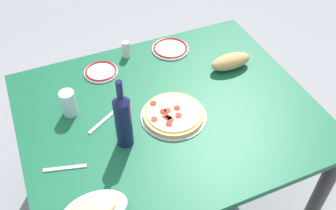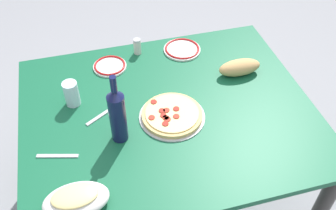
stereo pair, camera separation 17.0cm
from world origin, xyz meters
The scene contains 12 objects.
ground_plane centered at (0.00, 0.00, 0.00)m, with size 8.00×8.00×0.00m, color gray.
dining_table centered at (0.00, 0.00, 0.61)m, with size 1.32×1.08×0.71m.
pepperoni_pizza centered at (0.00, -0.05, 0.73)m, with size 0.29×0.29×0.03m.
baked_pasta_dish centered at (-0.44, -0.39, 0.75)m, with size 0.24×0.15×0.08m.
wine_bottle centered at (-0.24, -0.11, 0.85)m, with size 0.07×0.07×0.34m.
water_glass centered at (-0.41, 0.15, 0.77)m, with size 0.07×0.07×0.12m, color silver.
side_plate_near centered at (-0.21, 0.37, 0.72)m, with size 0.17×0.17×0.02m.
side_plate_far centered at (0.19, 0.41, 0.72)m, with size 0.20×0.20×0.02m.
bread_loaf centered at (0.41, 0.15, 0.75)m, with size 0.21×0.09×0.08m, color tan.
spice_shaker centered at (-0.04, 0.45, 0.75)m, with size 0.04×0.04×0.09m.
fork_left centered at (-0.50, -0.14, 0.71)m, with size 0.17×0.02×0.01m, color #B7B7BC.
fork_right centered at (-0.30, 0.04, 0.71)m, with size 0.17×0.02×0.01m, color #B7B7BC.
Camera 1 is at (-0.48, -1.12, 1.95)m, focal length 40.87 mm.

